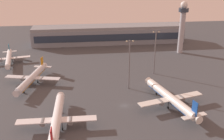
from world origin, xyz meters
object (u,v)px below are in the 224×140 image
airplane_terminal_side (57,119)px  airplane_mid_apron (9,58)px  airplane_taxiway_distant (170,98)px  apron_light_west (155,50)px  airplane_near_gate (32,78)px  control_tower (182,24)px  apron_light_central (129,62)px

airplane_terminal_side → airplane_mid_apron: (-42.03, 90.78, -0.61)m
airplane_taxiway_distant → apron_light_west: (3.28, 44.23, 12.11)m
airplane_terminal_side → airplane_taxiway_distant: bearing=14.1°
airplane_terminal_side → airplane_taxiway_distant: (57.44, 13.42, 0.11)m
airplane_near_gate → apron_light_west: 80.61m
control_tower → apron_light_central: (-55.11, -63.83, -7.51)m
airplane_taxiway_distant → apron_light_west: 45.97m
airplane_terminal_side → apron_light_central: apron_light_central is taller
airplane_near_gate → airplane_mid_apron: 47.01m
airplane_taxiway_distant → airplane_near_gate: 84.37m
control_tower → airplane_taxiway_distant: 96.77m
airplane_taxiway_distant → apron_light_west: apron_light_west is taller
airplane_near_gate → airplane_taxiway_distant: bearing=167.9°
airplane_mid_apron → apron_light_central: size_ratio=1.33×
control_tower → airplane_terminal_side: size_ratio=0.92×
control_tower → airplane_terminal_side: (-94.73, -100.48, -19.93)m
airplane_terminal_side → apron_light_central: 55.38m
airplane_terminal_side → apron_light_west: bearing=44.5°
control_tower → airplane_terminal_side: control_tower is taller
airplane_terminal_side → airplane_mid_apron: airplane_terminal_side is taller
airplane_terminal_side → airplane_near_gate: airplane_terminal_side is taller
airplane_mid_apron → apron_light_central: bearing=135.7°
apron_light_west → airplane_terminal_side: bearing=-136.5°
airplane_taxiway_distant → airplane_near_gate: (-76.01, 36.63, -0.28)m
airplane_taxiway_distant → airplane_mid_apron: 126.02m
airplane_near_gate → airplane_mid_apron: size_ratio=1.10×
control_tower → apron_light_central: bearing=-130.8°
airplane_taxiway_distant → airplane_mid_apron: (-99.47, 77.36, -0.72)m
airplane_mid_apron → apron_light_west: apron_light_west is taller
apron_light_west → apron_light_central: (-21.11, -20.99, 0.20)m
control_tower → airplane_taxiway_distant: (-37.29, -87.07, -19.82)m
airplane_terminal_side → apron_light_west: (60.72, 57.65, 12.22)m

